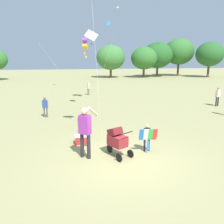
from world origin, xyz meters
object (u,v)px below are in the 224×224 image
Objects in this scene: person_sitting_far at (45,106)px; cooler_box at (81,139)px; kite_green_novelty at (85,44)px; child_with_butterfly_kite at (147,135)px; person_adult_flyer at (85,128)px; person_couple_left at (218,95)px; stroller at (117,139)px; person_red_shirt at (88,87)px; kite_orange_delta at (92,38)px.

cooler_box is (1.75, -4.51, -0.51)m from person_sitting_far.
person_sitting_far is (-2.46, -2.09, -3.47)m from kite_green_novelty.
person_adult_flyer is at bearing -176.53° from child_with_butterfly_kite.
person_adult_flyer is at bearing -144.37° from person_couple_left.
stroller is 13.47m from person_red_shirt.
kite_orange_delta is 9.78m from person_couple_left.
person_couple_left is at bearing -37.62° from person_red_shirt.
stroller is 0.20× the size of kite_orange_delta.
person_adult_flyer is at bearing -94.42° from kite_green_novelty.
person_sitting_far reaches higher than child_with_butterfly_kite.
person_adult_flyer is 0.40× the size of kite_green_novelty.
person_couple_left is (8.44, -6.50, 0.09)m from person_red_shirt.
kite_orange_delta is (-0.93, 9.99, 4.11)m from child_with_butterfly_kite.
person_couple_left is (8.36, -3.21, -3.93)m from kite_orange_delta.
child_with_butterfly_kite is 0.75× the size of person_couple_left.
kite_green_novelty reaches higher than child_with_butterfly_kite.
child_with_butterfly_kite is 13.32m from person_red_shirt.
kite_orange_delta is 1.17× the size of kite_green_novelty.
kite_green_novelty is 4.74m from person_sitting_far.
person_adult_flyer is 1.53× the size of person_red_shirt.
kite_green_novelty is 3.40× the size of person_couple_left.
kite_orange_delta is at bearing 82.76° from person_adult_flyer.
child_with_butterfly_kite is 7.02m from person_sitting_far.
person_adult_flyer is 0.34× the size of kite_orange_delta.
child_with_butterfly_kite is 0.85× the size of person_red_shirt.
person_red_shirt is 2.65× the size of cooler_box.
kite_green_novelty is at bearing 85.58° from person_adult_flyer.
kite_green_novelty is at bearing -96.23° from person_red_shirt.
person_couple_left is at bearing 39.11° from stroller.
person_sitting_far is at bearing 111.21° from cooler_box.
person_red_shirt reaches higher than child_with_butterfly_kite.
person_red_shirt is (1.21, 13.41, -0.35)m from person_adult_flyer.
kite_orange_delta reaches higher than person_red_shirt.
child_with_butterfly_kite is 2.65m from cooler_box.
person_sitting_far is at bearing -139.66° from kite_green_novelty.
kite_green_novelty is 10.12× the size of cooler_box.
person_adult_flyer is 4.05× the size of cooler_box.
person_adult_flyer is at bearing -97.24° from kite_orange_delta.
person_adult_flyer is at bearing -85.76° from cooler_box.
person_red_shirt is 10.65m from person_couple_left.
person_sitting_far is at bearing 116.34° from stroller.
person_adult_flyer is (-2.22, -0.13, 0.44)m from child_with_butterfly_kite.
stroller is at bearing -2.82° from person_adult_flyer.
person_adult_flyer is 1.67× the size of stroller.
kite_orange_delta is (0.21, 10.18, 4.11)m from stroller.
person_red_shirt is (0.13, 13.47, 0.09)m from stroller.
person_adult_flyer is 1.61m from cooler_box.
person_couple_left is at bearing 29.73° from cooler_box.
person_couple_left is (11.50, 1.06, 0.10)m from person_sitting_far.
kite_green_novelty is 3.82× the size of person_red_shirt.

